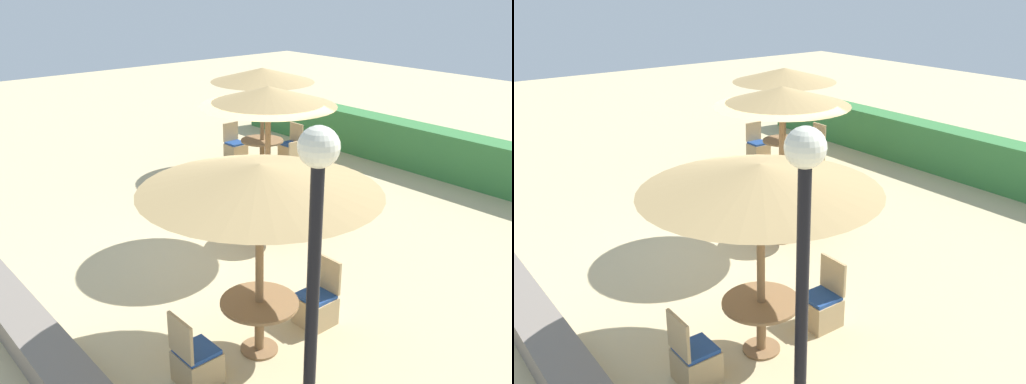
{
  "view_description": "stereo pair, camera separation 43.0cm",
  "coord_description": "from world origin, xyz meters",
  "views": [
    {
      "loc": [
        7.16,
        -5.41,
        4.45
      ],
      "look_at": [
        0.0,
        0.6,
        0.9
      ],
      "focal_mm": 40.0,
      "sensor_mm": 36.0,
      "label": 1
    },
    {
      "loc": [
        7.43,
        -5.08,
        4.45
      ],
      "look_at": [
        0.0,
        0.6,
        0.9
      ],
      "focal_mm": 40.0,
      "sensor_mm": 36.0,
      "label": 2
    }
  ],
  "objects": [
    {
      "name": "patio_chair_center_west",
      "position": [
        -0.81,
        0.74,
        0.26
      ],
      "size": [
        0.46,
        0.46,
        0.93
      ],
      "rotation": [
        0.0,
        0.0,
        -1.57
      ],
      "color": "tan",
      "rests_on": "ground_plane"
    },
    {
      "name": "patio_chair_center_north",
      "position": [
        0.17,
        1.78,
        0.26
      ],
      "size": [
        0.46,
        0.46,
        0.93
      ],
      "rotation": [
        0.0,
        0.0,
        3.14
      ],
      "color": "tan",
      "rests_on": "ground_plane"
    },
    {
      "name": "lamp_post",
      "position": [
        4.06,
        -2.14,
        2.35
      ],
      "size": [
        0.36,
        0.36,
        3.32
      ],
      "color": "black",
      "rests_on": "ground_plane"
    },
    {
      "name": "patio_chair_back_left_west",
      "position": [
        -4.04,
        3.29,
        0.26
      ],
      "size": [
        0.46,
        0.46,
        0.93
      ],
      "rotation": [
        0.0,
        0.0,
        -1.57
      ],
      "color": "tan",
      "rests_on": "ground_plane"
    },
    {
      "name": "ground_plane",
      "position": [
        0.0,
        0.0,
        0.0
      ],
      "size": [
        40.0,
        40.0,
        0.0
      ],
      "primitive_type": "plane",
      "color": "#C6B284"
    },
    {
      "name": "patio_chair_back_left_north",
      "position": [
        -3.06,
        4.34,
        0.26
      ],
      "size": [
        0.46,
        0.46,
        0.93
      ],
      "rotation": [
        0.0,
        0.0,
        3.14
      ],
      "color": "tan",
      "rests_on": "ground_plane"
    },
    {
      "name": "parasol_front_right",
      "position": [
        2.54,
        -1.48,
        2.31
      ],
      "size": [
        2.83,
        2.83,
        2.48
      ],
      "color": "olive",
      "rests_on": "ground_plane"
    },
    {
      "name": "parasol_back_left",
      "position": [
        -3.01,
        3.32,
        2.28
      ],
      "size": [
        2.44,
        2.44,
        2.46
      ],
      "color": "olive",
      "rests_on": "ground_plane"
    },
    {
      "name": "parasol_center",
      "position": [
        0.14,
        0.75,
        2.58
      ],
      "size": [
        2.3,
        2.3,
        2.76
      ],
      "color": "olive",
      "rests_on": "ground_plane"
    },
    {
      "name": "patio_chair_front_right_north",
      "position": [
        2.57,
        -0.49,
        0.26
      ],
      "size": [
        0.46,
        0.46,
        0.93
      ],
      "rotation": [
        0.0,
        0.0,
        3.14
      ],
      "color": "tan",
      "rests_on": "ground_plane"
    },
    {
      "name": "round_table_back_left",
      "position": [
        -3.01,
        3.32,
        0.57
      ],
      "size": [
        1.04,
        1.04,
        0.73
      ],
      "color": "olive",
      "rests_on": "ground_plane"
    },
    {
      "name": "round_table_front_right",
      "position": [
        2.54,
        -1.48,
        0.54
      ],
      "size": [
        0.98,
        0.98,
        0.71
      ],
      "color": "olive",
      "rests_on": "ground_plane"
    },
    {
      "name": "round_table_center",
      "position": [
        0.14,
        0.75,
        0.58
      ],
      "size": [
        1.06,
        1.06,
        0.73
      ],
      "color": "olive",
      "rests_on": "ground_plane"
    },
    {
      "name": "stone_border",
      "position": [
        0.0,
        -3.67,
        0.19
      ],
      "size": [
        10.0,
        0.56,
        0.38
      ],
      "primitive_type": "cube",
      "color": "slate",
      "rests_on": "ground_plane"
    },
    {
      "name": "patio_chair_front_right_south",
      "position": [
        2.54,
        -2.44,
        0.26
      ],
      "size": [
        0.46,
        0.46,
        0.93
      ],
      "color": "tan",
      "rests_on": "ground_plane"
    },
    {
      "name": "patio_chair_back_left_east",
      "position": [
        -2.03,
        3.35,
        0.26
      ],
      "size": [
        0.46,
        0.46,
        0.93
      ],
      "rotation": [
        0.0,
        0.0,
        1.57
      ],
      "color": "tan",
      "rests_on": "ground_plane"
    },
    {
      "name": "hedge_row",
      "position": [
        0.0,
        6.22,
        0.54
      ],
      "size": [
        13.0,
        0.7,
        1.08
      ],
      "primitive_type": "cube",
      "color": "#387A3D",
      "rests_on": "ground_plane"
    }
  ]
}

